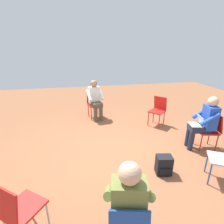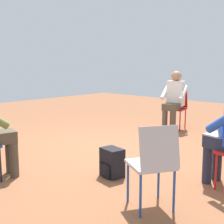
{
  "view_description": "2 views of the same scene",
  "coord_description": "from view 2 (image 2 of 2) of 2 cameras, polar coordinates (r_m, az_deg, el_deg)",
  "views": [
    {
      "loc": [
        -3.21,
        0.68,
        2.22
      ],
      "look_at": [
        0.28,
        -0.03,
        0.88
      ],
      "focal_mm": 28.0,
      "sensor_mm": 36.0,
      "label": 1
    },
    {
      "loc": [
        -3.53,
        -3.34,
        1.41
      ],
      "look_at": [
        -0.03,
        -0.07,
        0.65
      ],
      "focal_mm": 50.0,
      "sensor_mm": 36.0,
      "label": 2
    }
  ],
  "objects": [
    {
      "name": "backpack_near_laptop_user",
      "position": [
        3.94,
        0.03,
        -9.51
      ],
      "size": [
        0.28,
        0.31,
        0.36
      ],
      "rotation": [
        0.0,
        0.0,
        1.39
      ],
      "color": "black",
      "rests_on": "ground"
    },
    {
      "name": "ground_plane",
      "position": [
        5.06,
        -0.36,
        -7.17
      ],
      "size": [
        14.0,
        14.0,
        0.0
      ],
      "primitive_type": "plane",
      "color": "brown"
    },
    {
      "name": "chair_east",
      "position": [
        6.83,
        11.72,
        1.13
      ],
      "size": [
        0.51,
        0.47,
        0.85
      ],
      "rotation": [
        0.0,
        0.0,
        1.77
      ],
      "color": "red",
      "rests_on": "ground"
    },
    {
      "name": "person_in_white",
      "position": [
        6.65,
        11.29,
        2.65
      ],
      "size": [
        0.57,
        0.56,
        1.24
      ],
      "rotation": [
        0.0,
        0.0,
        1.77
      ],
      "color": "#4C4233",
      "rests_on": "ground"
    },
    {
      "name": "chair_southwest",
      "position": [
        3.0,
        7.66,
        -8.83
      ],
      "size": [
        0.56,
        0.57,
        0.85
      ],
      "rotation": [
        0.0,
        0.0,
        -0.53
      ],
      "color": "#B7B7BC",
      "rests_on": "ground"
    }
  ]
}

